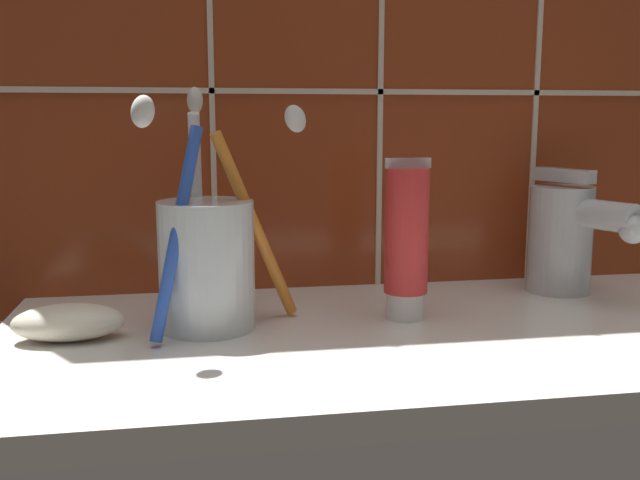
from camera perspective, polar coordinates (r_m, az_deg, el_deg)
name	(u,v)px	position (r cm, az deg, el deg)	size (l,w,h in cm)	color
sink_counter	(404,340)	(55.79, 6.76, -7.96)	(61.75, 29.89, 2.00)	silver
tile_wall_backsplash	(363,21)	(68.41, 3.45, 17.12)	(71.75, 1.72, 53.36)	#933819
toothbrush_cup	(207,259)	(54.55, -9.01, -1.47)	(13.73, 13.14, 18.59)	silver
toothpaste_tube	(406,241)	(56.63, 6.93, -0.06)	(3.63, 3.46, 12.84)	white
sink_faucet	(567,234)	(68.54, 19.13, 0.43)	(6.89, 11.00, 11.37)	silver
soap_bar	(68,322)	(54.86, -19.49, -6.22)	(7.96, 4.03, 2.67)	silver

